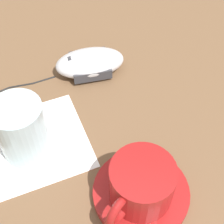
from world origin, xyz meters
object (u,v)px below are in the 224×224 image
saucer (141,193)px  computer_mouse (90,63)px  drinking_glass (22,129)px  coffee_cup (141,184)px

saucer → computer_mouse: size_ratio=0.96×
saucer → drinking_glass: bearing=161.3°
saucer → computer_mouse: (-0.10, 0.22, 0.01)m
saucer → drinking_glass: size_ratio=1.41×
drinking_glass → saucer: bearing=-18.7°
coffee_cup → computer_mouse: (-0.09, 0.22, -0.02)m
saucer → coffee_cup: (-0.00, -0.01, 0.04)m
saucer → drinking_glass: (-0.16, 0.05, 0.04)m
coffee_cup → drinking_glass: size_ratio=1.13×
saucer → coffee_cup: bearing=-111.5°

